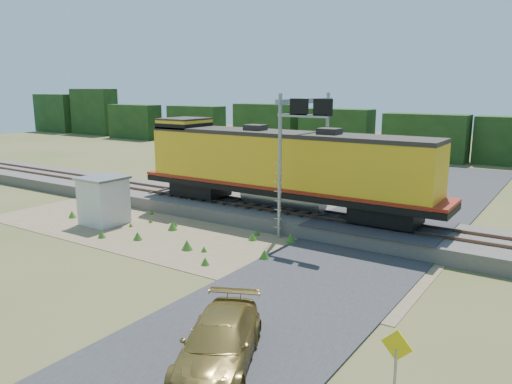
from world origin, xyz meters
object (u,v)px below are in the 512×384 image
Objects in this scene: shed at (104,200)px; signal_gantry at (306,129)px; road_sign at (396,363)px; car at (219,342)px; locomotive at (279,165)px.

signal_gantry is (10.48, 5.43, 4.26)m from shed.
road_sign is (20.12, -7.99, 0.03)m from shed.
road_sign is 5.06m from car.
shed reaches higher than road_sign.
shed is (-8.34, -6.11, -2.00)m from locomotive.
shed is 17.36m from car.
car is at bearing -28.60° from shed.
locomotive is at bearing 90.36° from car.
locomotive is at bearing 162.30° from signal_gantry.
road_sign is 0.47× the size of car.
locomotive is 10.53m from shed.
car is (-4.98, -0.49, -0.75)m from road_sign.
signal_gantry is at bearing -17.70° from locomotive.
shed is at bearing 158.35° from road_sign.
signal_gantry is 1.55× the size of car.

